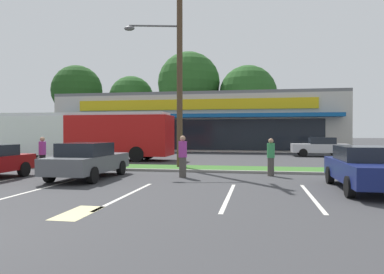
{
  "coord_description": "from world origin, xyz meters",
  "views": [
    {
      "loc": [
        6.54,
        -4.21,
        1.93
      ],
      "look_at": [
        2.45,
        18.1,
        1.62
      ],
      "focal_mm": 33.68,
      "sensor_mm": 36.0,
      "label": 1
    }
  ],
  "objects": [
    {
      "name": "pedestrian_near_bench",
      "position": [
        -3.81,
        11.72,
        0.85
      ],
      "size": [
        0.34,
        0.34,
        1.69
      ],
      "rotation": [
        0.0,
        0.0,
        4.28
      ],
      "color": "black",
      "rests_on": "ground_plane"
    },
    {
      "name": "parking_stripe_2",
      "position": [
        2.61,
        6.23,
        0.0
      ],
      "size": [
        0.12,
        4.8,
        0.01
      ],
      "primitive_type": "cube",
      "color": "silver",
      "rests_on": "ground_plane"
    },
    {
      "name": "tree_far_left",
      "position": [
        -18.89,
        43.4,
        7.86
      ],
      "size": [
        7.12,
        7.12,
        11.43
      ],
      "color": "#473323",
      "rests_on": "ground_plane"
    },
    {
      "name": "pedestrian_by_pole",
      "position": [
        3.4,
        10.73,
        0.89
      ],
      "size": [
        0.36,
        0.36,
        1.77
      ],
      "rotation": [
        0.0,
        0.0,
        0.04
      ],
      "color": "#47423D",
      "rests_on": "ground_plane"
    },
    {
      "name": "utility_pole",
      "position": [
        2.39,
        14.1,
        5.51
      ],
      "size": [
        3.15,
        2.37,
        10.32
      ],
      "color": "#4C3826",
      "rests_on": "ground_plane"
    },
    {
      "name": "parking_stripe_3",
      "position": [
        5.68,
        6.58,
        0.0
      ],
      "size": [
        0.12,
        4.8,
        0.01
      ],
      "primitive_type": "cube",
      "color": "silver",
      "rests_on": "ground_plane"
    },
    {
      "name": "car_5",
      "position": [
        -7.44,
        24.91,
        0.77
      ],
      "size": [
        4.15,
        1.95,
        1.49
      ],
      "color": "slate",
      "rests_on": "ground_plane"
    },
    {
      "name": "parking_stripe_4",
      "position": [
        8.12,
        6.92,
        0.0
      ],
      "size": [
        0.12,
        4.8,
        0.01
      ],
      "primitive_type": "cube",
      "color": "silver",
      "rests_on": "ground_plane"
    },
    {
      "name": "car_3",
      "position": [
        11.37,
        25.64,
        0.77
      ],
      "size": [
        4.22,
        2.02,
        1.51
      ],
      "rotation": [
        0.0,
        0.0,
        3.14
      ],
      "color": "#B7B7BC",
      "rests_on": "ground_plane"
    },
    {
      "name": "parking_stripe_1",
      "position": [
        -0.71,
        6.84,
        0.0
      ],
      "size": [
        0.12,
        4.8,
        0.01
      ],
      "primitive_type": "cube",
      "color": "silver",
      "rests_on": "ground_plane"
    },
    {
      "name": "lot_arrow",
      "position": [
        2.33,
        3.7,
        0.0
      ],
      "size": [
        0.7,
        1.6,
        0.01
      ],
      "primitive_type": "cube",
      "color": "beige",
      "rests_on": "ground_plane"
    },
    {
      "name": "grass_median",
      "position": [
        0.0,
        14.0,
        0.06
      ],
      "size": [
        56.0,
        2.2,
        0.12
      ],
      "primitive_type": "cube",
      "color": "#386B28",
      "rests_on": "ground_plane"
    },
    {
      "name": "curb_lip",
      "position": [
        0.0,
        12.78,
        0.06
      ],
      "size": [
        56.0,
        0.24,
        0.12
      ],
      "primitive_type": "cube",
      "color": "gray",
      "rests_on": "ground_plane"
    },
    {
      "name": "car_0",
      "position": [
        10.07,
        8.5,
        0.75
      ],
      "size": [
        1.96,
        4.77,
        1.45
      ],
      "rotation": [
        0.0,
        0.0,
        -1.57
      ],
      "color": "navy",
      "rests_on": "ground_plane"
    },
    {
      "name": "tree_left",
      "position": [
        -11.47,
        45.39,
        6.8
      ],
      "size": [
        6.39,
        6.39,
        10.01
      ],
      "color": "#473323",
      "rests_on": "ground_plane"
    },
    {
      "name": "car_2",
      "position": [
        -0.4,
        9.64,
        0.76
      ],
      "size": [
        1.98,
        4.56,
        1.49
      ],
      "rotation": [
        0.0,
        0.0,
        1.57
      ],
      "color": "#515459",
      "rests_on": "ground_plane"
    },
    {
      "name": "city_bus",
      "position": [
        -5.6,
        19.11,
        1.77
      ],
      "size": [
        12.82,
        2.66,
        3.25
      ],
      "rotation": [
        0.0,
        0.0,
        3.14
      ],
      "color": "#B71414",
      "rests_on": "ground_plane"
    },
    {
      "name": "pedestrian_mid",
      "position": [
        7.11,
        11.91,
        0.83
      ],
      "size": [
        0.33,
        0.33,
        1.65
      ],
      "rotation": [
        0.0,
        0.0,
        1.45
      ],
      "color": "#47423D",
      "rests_on": "ground_plane"
    },
    {
      "name": "tree_mid",
      "position": [
        5.25,
        43.5,
        6.87
      ],
      "size": [
        7.54,
        7.54,
        10.65
      ],
      "color": "#473323",
      "rests_on": "ground_plane"
    },
    {
      "name": "storefront_building",
      "position": [
        0.29,
        35.68,
        2.96
      ],
      "size": [
        29.23,
        12.71,
        5.91
      ],
      "color": "#BCB7AD",
      "rests_on": "ground_plane"
    },
    {
      "name": "tree_mid_left",
      "position": [
        -2.66,
        43.71,
        8.56
      ],
      "size": [
        8.38,
        8.38,
        12.77
      ],
      "color": "#473323",
      "rests_on": "ground_plane"
    }
  ]
}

